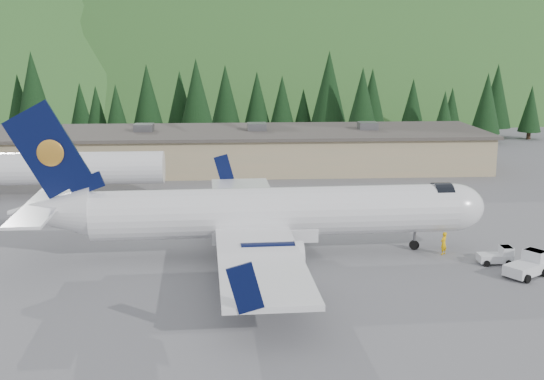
{
  "coord_description": "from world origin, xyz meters",
  "views": [
    {
      "loc": [
        -3.72,
        -52.77,
        17.07
      ],
      "look_at": [
        0.0,
        6.0,
        4.0
      ],
      "focal_mm": 45.0,
      "sensor_mm": 36.0,
      "label": 1
    }
  ],
  "objects_px": {
    "baggage_tug_a": "(528,265)",
    "ramp_worker": "(444,243)",
    "second_airliner": "(36,168)",
    "baggage_tug_b": "(498,256)",
    "airliner": "(263,214)",
    "terminal_building": "(220,149)"
  },
  "relations": [
    {
      "from": "baggage_tug_b",
      "to": "terminal_building",
      "type": "xyz_separation_m",
      "value": [
        -22.01,
        41.51,
        2.01
      ]
    },
    {
      "from": "baggage_tug_a",
      "to": "second_airliner",
      "type": "bearing_deg",
      "value": 113.18
    },
    {
      "from": "airliner",
      "to": "ramp_worker",
      "type": "relative_size",
      "value": 20.3
    },
    {
      "from": "baggage_tug_b",
      "to": "ramp_worker",
      "type": "xyz_separation_m",
      "value": [
        -3.53,
        2.53,
        0.33
      ]
    },
    {
      "from": "baggage_tug_a",
      "to": "terminal_building",
      "type": "xyz_separation_m",
      "value": [
        -23.15,
        44.33,
        1.82
      ]
    },
    {
      "from": "second_airliner",
      "to": "baggage_tug_a",
      "type": "bearing_deg",
      "value": -33.34
    },
    {
      "from": "ramp_worker",
      "to": "baggage_tug_a",
      "type": "bearing_deg",
      "value": 89.88
    },
    {
      "from": "baggage_tug_a",
      "to": "ramp_worker",
      "type": "bearing_deg",
      "value": 97.57
    },
    {
      "from": "airliner",
      "to": "baggage_tug_b",
      "type": "xyz_separation_m",
      "value": [
        18.12,
        -3.46,
        -2.76
      ]
    },
    {
      "from": "second_airliner",
      "to": "terminal_building",
      "type": "relative_size",
      "value": 0.39
    },
    {
      "from": "airliner",
      "to": "terminal_building",
      "type": "relative_size",
      "value": 0.54
    },
    {
      "from": "baggage_tug_a",
      "to": "baggage_tug_b",
      "type": "xyz_separation_m",
      "value": [
        -1.13,
        2.83,
        -0.19
      ]
    },
    {
      "from": "ramp_worker",
      "to": "terminal_building",
      "type": "bearing_deg",
      "value": -105.8
    },
    {
      "from": "airliner",
      "to": "terminal_building",
      "type": "distance_m",
      "value": 38.25
    },
    {
      "from": "second_airliner",
      "to": "terminal_building",
      "type": "height_order",
      "value": "second_airliner"
    },
    {
      "from": "airliner",
      "to": "ramp_worker",
      "type": "bearing_deg",
      "value": -5.85
    },
    {
      "from": "second_airliner",
      "to": "airliner",
      "type": "bearing_deg",
      "value": -42.79
    },
    {
      "from": "second_airliner",
      "to": "ramp_worker",
      "type": "bearing_deg",
      "value": -30.89
    },
    {
      "from": "terminal_building",
      "to": "ramp_worker",
      "type": "xyz_separation_m",
      "value": [
        18.48,
        -38.97,
        -1.68
      ]
    },
    {
      "from": "baggage_tug_b",
      "to": "ramp_worker",
      "type": "bearing_deg",
      "value": 145.72
    },
    {
      "from": "baggage_tug_a",
      "to": "terminal_building",
      "type": "distance_m",
      "value": 50.05
    },
    {
      "from": "second_airliner",
      "to": "terminal_building",
      "type": "bearing_deg",
      "value": 38.78
    }
  ]
}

